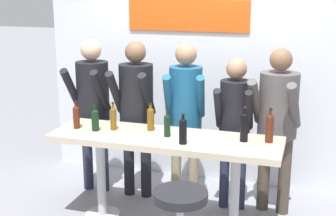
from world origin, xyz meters
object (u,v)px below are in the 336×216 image
object	(u,v)px
wine_bottle_0	(151,118)
wine_bottle_4	(167,124)
person_center	(235,117)
wine_bottle_2	(270,127)
wine_bottle_5	(244,126)
wine_bottle_3	(95,119)
person_center_left	(185,105)
person_center_right	(277,114)
wine_bottle_7	(76,116)
wine_bottle_1	(183,130)
tasting_table	(165,150)
wine_bottle_6	(113,117)
person_far_left	(93,99)
person_left	(136,103)

from	to	relation	value
wine_bottle_0	wine_bottle_4	size ratio (longest dim) A/B	1.08
person_center	wine_bottle_2	xyz separation A→B (m)	(0.39, -0.47, 0.07)
person_center	wine_bottle_5	bearing A→B (deg)	-75.11
person_center	wine_bottle_3	world-z (taller)	person_center
wine_bottle_2	wine_bottle_5	world-z (taller)	wine_bottle_5
person_center	wine_bottle_5	xyz separation A→B (m)	(0.17, -0.51, 0.07)
person_center_left	person_center_right	distance (m)	0.95
person_center_right	wine_bottle_7	bearing A→B (deg)	-151.50
person_center	wine_bottle_1	distance (m)	0.82
person_center	wine_bottle_7	xyz separation A→B (m)	(-1.48, -0.60, 0.05)
wine_bottle_1	wine_bottle_3	size ratio (longest dim) A/B	1.11
person_center	wine_bottle_4	bearing A→B (deg)	-136.60
tasting_table	person_center_right	bearing A→B (deg)	33.07
wine_bottle_3	wine_bottle_6	xyz separation A→B (m)	(0.16, 0.08, 0.01)
person_center	wine_bottle_2	size ratio (longest dim) A/B	5.03
tasting_table	wine_bottle_5	size ratio (longest dim) A/B	6.75
tasting_table	person_center_right	world-z (taller)	person_center_right
wine_bottle_0	wine_bottle_6	size ratio (longest dim) A/B	0.99
wine_bottle_2	wine_bottle_4	world-z (taller)	wine_bottle_2
person_center_left	wine_bottle_1	world-z (taller)	person_center_left
person_far_left	wine_bottle_7	world-z (taller)	person_far_left
person_far_left	wine_bottle_5	size ratio (longest dim) A/B	5.38
person_far_left	wine_bottle_6	size ratio (longest dim) A/B	6.27
wine_bottle_5	wine_bottle_6	xyz separation A→B (m)	(-1.28, -0.03, -0.02)
person_far_left	person_center_left	xyz separation A→B (m)	(1.05, 0.06, -0.01)
wine_bottle_3	wine_bottle_5	xyz separation A→B (m)	(1.43, 0.11, 0.03)
wine_bottle_2	wine_bottle_7	bearing A→B (deg)	-175.95
person_center_right	person_far_left	bearing A→B (deg)	-168.62
wine_bottle_4	wine_bottle_6	bearing A→B (deg)	176.05
person_left	person_center	world-z (taller)	person_left
person_center_right	wine_bottle_3	size ratio (longest dim) A/B	6.76
person_center_right	wine_bottle_6	bearing A→B (deg)	-149.25
wine_bottle_5	wine_bottle_7	bearing A→B (deg)	-176.83
wine_bottle_0	wine_bottle_3	bearing A→B (deg)	-161.32
wine_bottle_0	wine_bottle_1	bearing A→B (deg)	-35.81
tasting_table	wine_bottle_3	distance (m)	0.75
wine_bottle_1	wine_bottle_3	world-z (taller)	wine_bottle_1
wine_bottle_1	wine_bottle_6	bearing A→B (deg)	165.17
person_center_right	wine_bottle_7	distance (m)	2.01
tasting_table	wine_bottle_4	size ratio (longest dim) A/B	8.59
person_center	wine_bottle_7	distance (m)	1.59
wine_bottle_2	wine_bottle_3	distance (m)	1.66
wine_bottle_2	wine_bottle_3	size ratio (longest dim) A/B	1.26
person_center	wine_bottle_4	size ratio (longest dim) A/B	6.31
wine_bottle_0	wine_bottle_2	bearing A→B (deg)	-1.12
wine_bottle_0	wine_bottle_3	distance (m)	0.54
person_left	person_center	distance (m)	1.07
person_far_left	person_left	world-z (taller)	person_far_left
person_left	wine_bottle_5	world-z (taller)	person_left
person_center_right	wine_bottle_4	xyz separation A→B (m)	(-0.96, -0.63, -0.01)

